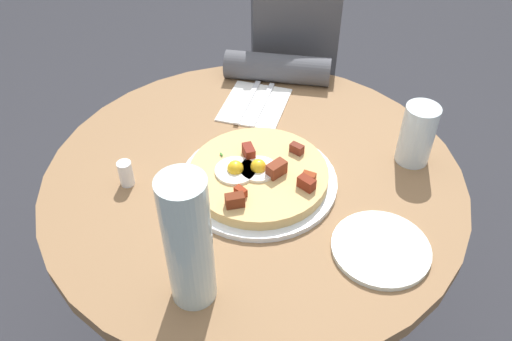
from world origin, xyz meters
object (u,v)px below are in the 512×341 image
at_px(dining_table, 254,230).
at_px(pizza_plate, 258,181).
at_px(knife, 262,104).
at_px(water_bottle, 188,243).
at_px(breakfast_pizza, 258,174).
at_px(bread_plate, 381,248).
at_px(water_glass, 417,134).
at_px(person_seated, 287,93).
at_px(fork, 248,102).
at_px(salt_shaker, 126,173).

bearing_deg(dining_table, pizza_plate, -163.21).
bearing_deg(knife, water_bottle, 3.95).
height_order(breakfast_pizza, bread_plate, breakfast_pizza).
relative_size(dining_table, water_glass, 6.50).
distance_m(dining_table, person_seated, 0.63).
xyz_separation_m(pizza_plate, water_glass, (0.07, -0.32, 0.06)).
bearing_deg(fork, water_bottle, 7.83).
bearing_deg(fork, person_seated, 179.28).
bearing_deg(breakfast_pizza, dining_table, 15.17).
bearing_deg(bread_plate, person_seated, 6.88).
bearing_deg(fork, dining_table, 19.90).
bearing_deg(breakfast_pizza, person_seated, -9.35).
distance_m(pizza_plate, bread_plate, 0.27).
relative_size(breakfast_pizza, fork, 1.50).
distance_m(water_glass, water_bottle, 0.53).
xyz_separation_m(person_seated, breakfast_pizza, (-0.65, 0.11, 0.25)).
height_order(person_seated, knife, person_seated).
distance_m(dining_table, breakfast_pizza, 0.20).
bearing_deg(water_bottle, fork, -9.74).
relative_size(water_bottle, salt_shaker, 4.57).
bearing_deg(dining_table, water_bottle, 160.53).
distance_m(bread_plate, water_glass, 0.27).
height_order(breakfast_pizza, fork, breakfast_pizza).
relative_size(person_seated, water_bottle, 4.66).
bearing_deg(pizza_plate, water_glass, -78.32).
bearing_deg(water_bottle, pizza_plate, -23.30).
relative_size(fork, salt_shaker, 3.38).
relative_size(pizza_plate, water_glass, 2.38).
xyz_separation_m(bread_plate, water_glass, (0.24, -0.11, 0.06)).
xyz_separation_m(dining_table, knife, (0.23, -0.02, 0.18)).
distance_m(fork, salt_shaker, 0.36).
xyz_separation_m(breakfast_pizza, water_glass, (0.07, -0.32, 0.04)).
bearing_deg(salt_shaker, person_seated, -29.32).
bearing_deg(person_seated, breakfast_pizza, 170.65).
xyz_separation_m(knife, salt_shaker, (-0.26, 0.27, 0.02)).
height_order(knife, salt_shaker, salt_shaker).
bearing_deg(fork, pizza_plate, 21.54).
bearing_deg(water_bottle, dining_table, -19.47).
bearing_deg(knife, fork, -90.00).
distance_m(breakfast_pizza, knife, 0.26).
height_order(breakfast_pizza, salt_shaker, breakfast_pizza).
distance_m(water_glass, salt_shaker, 0.58).
xyz_separation_m(fork, water_bottle, (-0.52, 0.09, 0.12)).
height_order(dining_table, pizza_plate, pizza_plate).
relative_size(pizza_plate, water_bottle, 1.26).
height_order(dining_table, knife, knife).
xyz_separation_m(person_seated, fork, (-0.38, 0.13, 0.23)).
distance_m(bread_plate, knife, 0.47).
xyz_separation_m(breakfast_pizza, bread_plate, (-0.17, -0.21, -0.02)).
bearing_deg(water_glass, bread_plate, 155.14).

